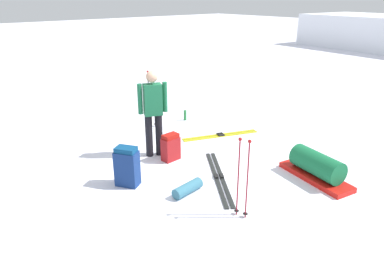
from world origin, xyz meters
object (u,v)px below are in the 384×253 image
object	(u,v)px
ski_pair_far	(220,135)
ski_poles_planted_far	(243,174)
skier_standing	(153,109)
sleeping_mat_rolled	(188,188)
backpack_bright	(127,167)
ski_pair_near	(219,177)
gear_sled	(317,167)
backpack_large_dark	(171,147)
thermos_bottle	(185,115)
ski_poles_planted_near	(151,96)

from	to	relation	value
ski_pair_far	ski_poles_planted_far	bearing A→B (deg)	-39.41
ski_pair_far	ski_poles_planted_far	world-z (taller)	ski_poles_planted_far
ski_pair_far	ski_poles_planted_far	xyz separation A→B (m)	(2.42, -1.99, 0.66)
skier_standing	ski_pair_far	size ratio (longest dim) A/B	0.99
ski_pair_far	sleeping_mat_rolled	xyz separation A→B (m)	(1.44, -2.17, 0.08)
backpack_bright	ski_poles_planted_far	xyz separation A→B (m)	(1.85, 0.77, 0.34)
skier_standing	backpack_bright	world-z (taller)	skier_standing
ski_pair_near	gear_sled	bearing A→B (deg)	48.20
ski_pair_near	backpack_bright	bearing A→B (deg)	-121.77
backpack_large_dark	ski_pair_far	bearing A→B (deg)	99.26
ski_poles_planted_far	ski_pair_near	bearing A→B (deg)	151.19
backpack_bright	thermos_bottle	distance (m)	3.44
ski_poles_planted_near	skier_standing	bearing A→B (deg)	-33.10
ski_poles_planted_far	skier_standing	bearing A→B (deg)	174.14
backpack_large_dark	thermos_bottle	xyz separation A→B (m)	(-1.63, 1.70, -0.13)
ski_pair_far	gear_sled	size ratio (longest dim) A/B	1.23
ski_pair_far	ski_poles_planted_near	world-z (taller)	ski_poles_planted_near
backpack_large_dark	backpack_bright	size ratio (longest dim) A/B	0.78
skier_standing	ski_poles_planted_near	distance (m)	1.72
backpack_large_dark	backpack_bright	distance (m)	1.18
ski_pair_near	thermos_bottle	bearing A→B (deg)	151.38
skier_standing	gear_sled	world-z (taller)	skier_standing
skier_standing	sleeping_mat_rolled	world-z (taller)	skier_standing
ski_pair_near	sleeping_mat_rolled	xyz separation A→B (m)	(0.05, -0.75, 0.08)
backpack_large_dark	ski_poles_planted_near	world-z (taller)	ski_poles_planted_near
ski_pair_far	sleeping_mat_rolled	bearing A→B (deg)	-56.52
gear_sled	thermos_bottle	xyz separation A→B (m)	(-3.87, 0.25, -0.09)
gear_sled	ski_pair_near	bearing A→B (deg)	-131.80
gear_sled	thermos_bottle	size ratio (longest dim) A/B	5.39
skier_standing	thermos_bottle	size ratio (longest dim) A/B	6.54
backpack_large_dark	ski_poles_planted_near	xyz separation A→B (m)	(-1.82, 0.82, 0.49)
ski_pair_near	backpack_large_dark	size ratio (longest dim) A/B	3.26
ski_pair_near	thermos_bottle	distance (m)	3.14
ski_poles_planted_far	thermos_bottle	xyz separation A→B (m)	(-3.78, 2.07, -0.55)
backpack_large_dark	ski_poles_planted_far	world-z (taller)	ski_poles_planted_far
backpack_large_dark	thermos_bottle	distance (m)	2.35
sleeping_mat_rolled	thermos_bottle	bearing A→B (deg)	141.17
ski_poles_planted_near	thermos_bottle	distance (m)	1.09
skier_standing	backpack_large_dark	distance (m)	0.80
backpack_large_dark	sleeping_mat_rolled	xyz separation A→B (m)	(1.17, -0.56, -0.17)
ski_pair_far	sleeping_mat_rolled	distance (m)	2.61
ski_pair_far	sleeping_mat_rolled	size ratio (longest dim) A/B	3.14
backpack_large_dark	skier_standing	bearing A→B (deg)	-163.95
ski_pair_near	ski_poles_planted_near	world-z (taller)	ski_poles_planted_near
skier_standing	ski_pair_far	bearing A→B (deg)	85.91
backpack_large_dark	ski_poles_planted_near	distance (m)	2.05
backpack_bright	sleeping_mat_rolled	world-z (taller)	backpack_bright
ski_poles_planted_far	sleeping_mat_rolled	size ratio (longest dim) A/B	2.20
ski_pair_near	backpack_large_dark	xyz separation A→B (m)	(-1.13, -0.19, 0.25)
ski_poles_planted_near	sleeping_mat_rolled	distance (m)	3.36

